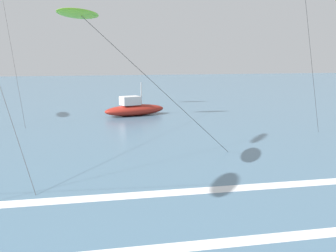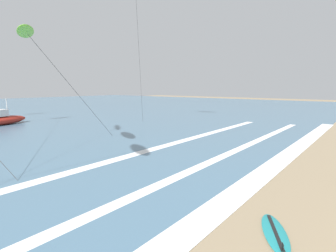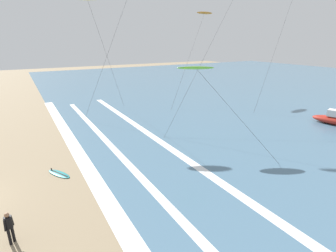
{
  "view_description": "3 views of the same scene",
  "coord_description": "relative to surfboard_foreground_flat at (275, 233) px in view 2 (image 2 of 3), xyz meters",
  "views": [
    {
      "loc": [
        -2.08,
        0.84,
        5.04
      ],
      "look_at": [
        0.51,
        13.18,
        2.8
      ],
      "focal_mm": 43.92,
      "sensor_mm": 36.0,
      "label": 1
    },
    {
      "loc": [
        -8.12,
        4.1,
        3.94
      ],
      "look_at": [
        1.42,
        11.7,
        2.08
      ],
      "focal_mm": 27.94,
      "sensor_mm": 36.0,
      "label": 2
    },
    {
      "loc": [
        16.4,
        4.46,
        8.79
      ],
      "look_at": [
        1.0,
        13.28,
        2.95
      ],
      "focal_mm": 27.89,
      "sensor_mm": 36.0,
      "label": 3
    }
  ],
  "objects": [
    {
      "name": "surfboard_foreground_flat",
      "position": [
        0.0,
        0.0,
        0.0
      ],
      "size": [
        2.13,
        1.52,
        0.25
      ],
      "color": "teal",
      "rests_on": "ground"
    },
    {
      "name": "wave_foam_mid_break",
      "position": [
        0.5,
        4.71,
        -0.03
      ],
      "size": [
        43.07,
        0.57,
        0.01
      ],
      "primitive_type": "cube",
      "color": "white",
      "rests_on": "ocean_surface"
    },
    {
      "name": "wave_foam_outer_break",
      "position": [
        -0.43,
        8.94,
        -0.03
      ],
      "size": [
        43.41,
        0.7,
        0.01
      ],
      "primitive_type": "cube",
      "color": "white",
      "rests_on": "ocean_surface"
    },
    {
      "name": "offshore_boat",
      "position": [
        3.31,
        28.11,
        0.51
      ],
      "size": [
        5.47,
        3.16,
        2.7
      ],
      "color": "maroon",
      "rests_on": "ground"
    },
    {
      "name": "kite_lime_far_right",
      "position": [
        -0.8,
        11.87,
        6.48
      ],
      "size": [
        8.41,
        4.29,
        6.78
      ],
      "color": "#70C628",
      "rests_on": "ground"
    },
    {
      "name": "wave_foam_shoreline",
      "position": [
        0.3,
        1.91,
        -0.03
      ],
      "size": [
        48.54,
        1.04,
        0.01
      ],
      "primitive_type": "cube",
      "color": "white",
      "rests_on": "ocean_surface"
    }
  ]
}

